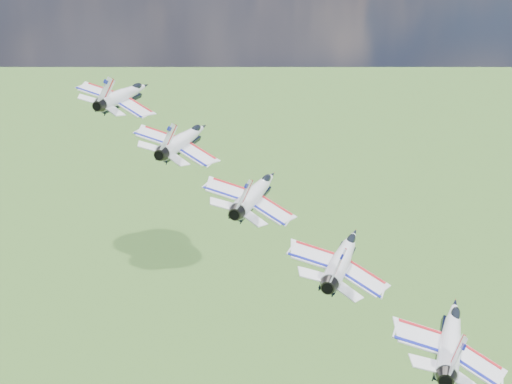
% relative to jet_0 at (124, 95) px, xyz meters
% --- Properties ---
extents(jet_0, '(12.22, 15.00, 6.78)m').
position_rel_jet_0_xyz_m(jet_0, '(0.00, 0.00, 0.00)').
color(jet_0, white).
extents(jet_1, '(12.22, 15.00, 6.78)m').
position_rel_jet_0_xyz_m(jet_1, '(8.82, -7.50, -3.11)').
color(jet_1, white).
extents(jet_2, '(12.22, 15.00, 6.78)m').
position_rel_jet_0_xyz_m(jet_2, '(17.63, -14.99, -6.22)').
color(jet_2, white).
extents(jet_3, '(12.22, 15.00, 6.78)m').
position_rel_jet_0_xyz_m(jet_3, '(26.45, -22.49, -9.33)').
color(jet_3, silver).
extents(jet_4, '(12.22, 15.00, 6.78)m').
position_rel_jet_0_xyz_m(jet_4, '(35.26, -29.98, -12.44)').
color(jet_4, white).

